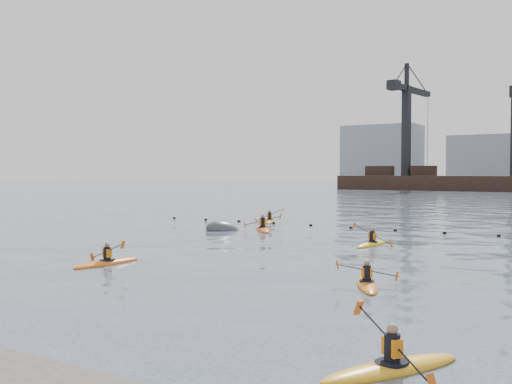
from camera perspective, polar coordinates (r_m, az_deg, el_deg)
ground at (r=16.19m, az=-12.28°, el=-11.12°), size 400.00×400.00×0.00m
float_line at (r=36.07m, az=12.27°, el=-3.82°), size 33.24×0.73×0.24m
kayaker_0 at (r=22.68m, az=-15.40°, el=-7.12°), size 2.15×3.17×1.16m
kayaker_1 at (r=10.78m, az=14.12°, el=-17.36°), size 2.26×3.01×1.25m
kayaker_2 at (r=34.69m, az=0.71°, el=-3.87°), size 2.76×3.31×1.21m
kayaker_3 at (r=28.25m, az=12.13°, el=-5.29°), size 2.22×3.25×1.24m
kayaker_4 at (r=18.15m, az=11.58°, el=-9.38°), size 1.87×2.95×0.96m
kayaker_5 at (r=40.50m, az=1.44°, el=-3.05°), size 2.09×3.19×1.25m
mooring_buoy at (r=34.82m, az=-3.52°, el=-4.04°), size 2.61×2.73×1.58m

